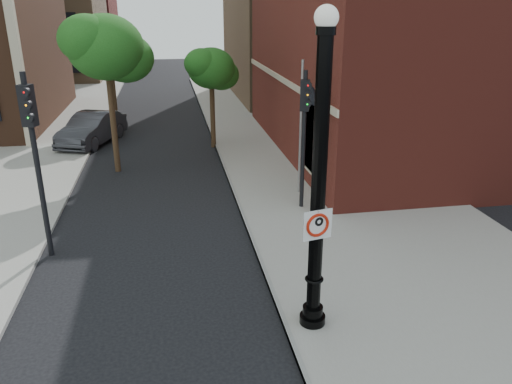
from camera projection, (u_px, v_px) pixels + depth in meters
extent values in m
plane|color=black|center=(193.00, 349.00, 10.29)|extent=(120.00, 120.00, 0.00)
cube|color=gray|center=(325.00, 177.00, 20.46)|extent=(8.00, 60.00, 0.12)
cube|color=gray|center=(230.00, 182.00, 19.81)|extent=(0.10, 60.00, 0.14)
cube|color=maroon|center=(508.00, 20.00, 23.70)|extent=(22.00, 16.00, 12.00)
cube|color=black|center=(309.00, 138.00, 18.69)|extent=(0.08, 1.40, 2.40)
cube|color=#C1B396|center=(281.00, 79.00, 22.77)|extent=(0.06, 16.00, 0.25)
cube|color=#836647|center=(35.00, 13.00, 46.77)|extent=(12.00, 12.00, 12.00)
cube|color=maroon|center=(63.00, 20.00, 60.03)|extent=(12.00, 12.00, 10.00)
cube|color=#836647|center=(376.00, 0.00, 38.09)|extent=(22.00, 14.00, 14.00)
cylinder|color=black|center=(312.00, 321.00, 10.96)|extent=(0.57, 0.57, 0.30)
cylinder|color=black|center=(313.00, 311.00, 10.87)|extent=(0.44, 0.44, 0.25)
cylinder|color=black|center=(318.00, 190.00, 9.87)|extent=(0.30, 0.30, 5.85)
torus|color=black|center=(314.00, 279.00, 10.58)|extent=(0.40, 0.40, 0.06)
cylinder|color=black|center=(326.00, 31.00, 8.81)|extent=(0.36, 0.36, 0.15)
sphere|color=silver|center=(326.00, 17.00, 8.74)|extent=(0.44, 0.44, 0.44)
cube|color=white|center=(318.00, 225.00, 9.95)|extent=(0.63, 0.15, 0.64)
cube|color=black|center=(318.00, 211.00, 9.85)|extent=(0.62, 0.13, 0.05)
cube|color=black|center=(317.00, 238.00, 10.06)|extent=(0.62, 0.13, 0.05)
cube|color=black|center=(305.00, 227.00, 9.85)|extent=(0.05, 0.02, 0.64)
cube|color=black|center=(330.00, 223.00, 10.05)|extent=(0.05, 0.02, 0.64)
torus|color=#B51907|center=(318.00, 225.00, 9.95)|extent=(0.51, 0.17, 0.51)
cube|color=#B51907|center=(318.00, 225.00, 9.95)|extent=(0.35, 0.08, 0.36)
cube|color=black|center=(315.00, 225.00, 9.93)|extent=(0.06, 0.02, 0.30)
torus|color=black|center=(319.00, 222.00, 9.94)|extent=(0.21, 0.10, 0.20)
cylinder|color=black|center=(318.00, 212.00, 9.85)|extent=(0.04, 0.03, 0.03)
imported|color=#333238|center=(92.00, 129.00, 25.24)|extent=(3.23, 5.10, 1.59)
cylinder|color=black|center=(38.00, 169.00, 13.29)|extent=(0.15, 0.15, 5.11)
cube|color=black|center=(28.00, 106.00, 12.69)|extent=(0.39, 0.38, 1.07)
sphere|color=#E50505|center=(26.00, 92.00, 12.42)|extent=(0.19, 0.19, 0.19)
sphere|color=#FF8C00|center=(28.00, 105.00, 12.53)|extent=(0.19, 0.19, 0.19)
sphere|color=#00E519|center=(30.00, 117.00, 12.64)|extent=(0.19, 0.19, 0.19)
cylinder|color=black|center=(303.00, 143.00, 16.51)|extent=(0.14, 0.14, 4.74)
cube|color=black|center=(305.00, 95.00, 15.95)|extent=(0.37, 0.36, 0.99)
sphere|color=#E50505|center=(308.00, 85.00, 15.70)|extent=(0.18, 0.18, 0.18)
sphere|color=#FF8C00|center=(308.00, 95.00, 15.80)|extent=(0.18, 0.18, 0.18)
sphere|color=#00E519|center=(308.00, 104.00, 15.91)|extent=(0.18, 0.18, 0.18)
cylinder|color=#999999|center=(301.00, 130.00, 17.79)|extent=(0.10, 0.10, 4.93)
cylinder|color=#372616|center=(113.00, 116.00, 20.50)|extent=(0.24, 0.24, 4.77)
ellipsoid|color=#1B4C14|center=(106.00, 47.00, 19.55)|extent=(3.00, 3.00, 2.55)
ellipsoid|color=#1B4C14|center=(125.00, 58.00, 20.33)|extent=(2.32, 2.32, 1.97)
ellipsoid|color=#1B4C14|center=(87.00, 39.00, 18.95)|extent=(2.18, 2.18, 1.85)
cylinder|color=#372616|center=(114.00, 93.00, 28.02)|extent=(0.24, 0.24, 4.10)
ellipsoid|color=#1B4C14|center=(110.00, 49.00, 27.19)|extent=(2.58, 2.58, 2.19)
ellipsoid|color=#1B4C14|center=(122.00, 56.00, 27.86)|extent=(1.99, 1.99, 1.69)
ellipsoid|color=#1B4C14|center=(98.00, 44.00, 26.68)|extent=(1.87, 1.87, 1.59)
cylinder|color=#372616|center=(213.00, 111.00, 24.34)|extent=(0.24, 0.24, 3.60)
ellipsoid|color=#1B4C14|center=(211.00, 68.00, 23.62)|extent=(2.26, 2.26, 1.92)
ellipsoid|color=#1B4C14|center=(221.00, 75.00, 24.21)|extent=(1.75, 1.75, 1.48)
ellipsoid|color=#1B4C14|center=(202.00, 64.00, 23.17)|extent=(1.64, 1.64, 1.40)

